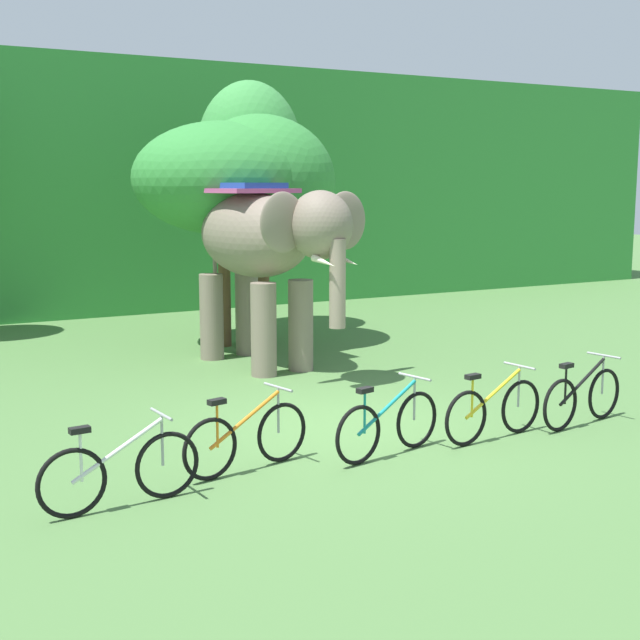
% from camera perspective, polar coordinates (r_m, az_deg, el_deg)
% --- Properties ---
extents(ground_plane, '(80.00, 80.00, 0.00)m').
position_cam_1_polar(ground_plane, '(11.71, 1.56, -7.04)').
color(ground_plane, '#4C753D').
extents(foliage_hedge, '(36.00, 6.00, 6.34)m').
position_cam_1_polar(foliage_hedge, '(24.59, -15.32, 8.50)').
color(foliage_hedge, '#338438').
rests_on(foliage_hedge, ground).
extents(tree_far_right, '(3.55, 3.55, 4.47)m').
position_cam_1_polar(tree_far_right, '(17.20, -6.49, 9.31)').
color(tree_far_right, brown).
rests_on(tree_far_right, ground).
extents(tree_center, '(3.01, 3.01, 4.62)m').
position_cam_1_polar(tree_center, '(17.38, -4.01, 9.10)').
color(tree_center, brown).
rests_on(tree_center, ground).
extents(tree_right, '(2.30, 2.30, 5.47)m').
position_cam_1_polar(tree_right, '(19.18, -4.69, 11.09)').
color(tree_right, brown).
rests_on(tree_right, ground).
extents(elephant, '(2.20, 4.23, 3.78)m').
position_cam_1_polar(elephant, '(15.09, -3.74, 5.05)').
color(elephant, gray).
rests_on(elephant, ground).
extents(bike_white, '(1.71, 0.52, 0.92)m').
position_cam_1_polar(bike_white, '(8.96, -13.12, -9.75)').
color(bike_white, black).
rests_on(bike_white, ground).
extents(bike_orange, '(1.68, 0.55, 0.92)m').
position_cam_1_polar(bike_orange, '(9.86, -4.89, -7.82)').
color(bike_orange, black).
rests_on(bike_orange, ground).
extents(bike_teal, '(1.68, 0.57, 0.92)m').
position_cam_1_polar(bike_teal, '(10.37, 4.56, -6.96)').
color(bike_teal, black).
rests_on(bike_teal, ground).
extents(bike_yellow, '(1.70, 0.52, 0.92)m').
position_cam_1_polar(bike_yellow, '(11.22, 11.49, -5.88)').
color(bike_yellow, black).
rests_on(bike_yellow, ground).
extents(bike_black, '(1.69, 0.52, 0.92)m').
position_cam_1_polar(bike_black, '(12.18, 17.06, -4.93)').
color(bike_black, black).
rests_on(bike_black, ground).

